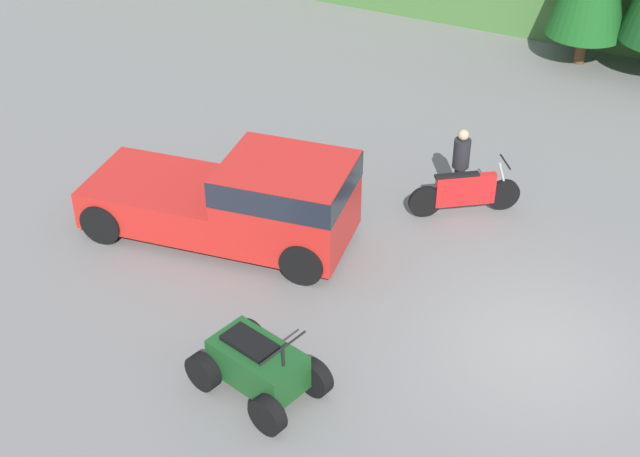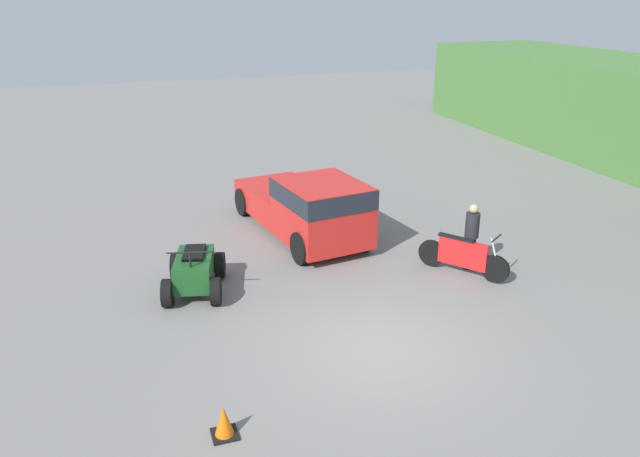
{
  "view_description": "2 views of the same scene",
  "coord_description": "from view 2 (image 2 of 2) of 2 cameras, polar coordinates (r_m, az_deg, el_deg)",
  "views": [
    {
      "loc": [
        1.86,
        -11.77,
        10.19
      ],
      "look_at": [
        -4.26,
        0.23,
        0.95
      ],
      "focal_mm": 50.0,
      "sensor_mm": 36.0,
      "label": 1
    },
    {
      "loc": [
        9.67,
        -4.48,
        6.63
      ],
      "look_at": [
        -4.26,
        0.23,
        0.95
      ],
      "focal_mm": 35.0,
      "sensor_mm": 36.0,
      "label": 2
    }
  ],
  "objects": [
    {
      "name": "dirt_bike",
      "position": [
        15.73,
        12.94,
        -2.45
      ],
      "size": [
        1.96,
        1.48,
        1.15
      ],
      "rotation": [
        0.0,
        0.0,
        0.63
      ],
      "color": "black",
      "rests_on": "ground_plane"
    },
    {
      "name": "quad_atv",
      "position": [
        14.77,
        -11.4,
        -3.88
      ],
      "size": [
        2.31,
        1.74,
        1.23
      ],
      "rotation": [
        0.0,
        0.0,
        -0.25
      ],
      "color": "black",
      "rests_on": "ground_plane"
    },
    {
      "name": "pickup_truck_red",
      "position": [
        17.35,
        -1.08,
        2.12
      ],
      "size": [
        5.52,
        2.85,
        1.86
      ],
      "rotation": [
        0.0,
        0.0,
        0.15
      ],
      "color": "red",
      "rests_on": "ground_plane"
    },
    {
      "name": "ground_plane",
      "position": [
        12.55,
        5.36,
        -10.88
      ],
      "size": [
        80.0,
        80.0,
        0.0
      ],
      "primitive_type": "plane",
      "color": "slate"
    },
    {
      "name": "traffic_cone",
      "position": [
        10.38,
        -8.78,
        -17.08
      ],
      "size": [
        0.42,
        0.42,
        0.55
      ],
      "color": "black",
      "rests_on": "ground_plane"
    },
    {
      "name": "rider_person",
      "position": [
        15.96,
        13.69,
        -0.48
      ],
      "size": [
        0.48,
        0.48,
        1.69
      ],
      "rotation": [
        0.0,
        0.0,
        0.53
      ],
      "color": "black",
      "rests_on": "ground_plane"
    }
  ]
}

